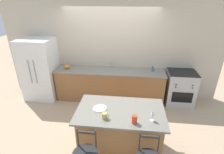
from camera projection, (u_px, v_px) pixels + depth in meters
ground_plane at (108, 105)px, 4.83m from camera, size 18.00×18.00×0.00m
wall_back at (111, 51)px, 4.86m from camera, size 6.00×0.07×2.70m
back_counter at (110, 85)px, 4.96m from camera, size 2.99×0.66×0.89m
sink_faucet at (111, 63)px, 4.89m from camera, size 0.02×0.13×0.22m
kitchen_island at (120, 131)px, 3.24m from camera, size 1.54×0.92×0.93m
refrigerator at (40, 69)px, 4.92m from camera, size 0.90×0.77×1.72m
oven_range at (180, 88)px, 4.74m from camera, size 0.72×0.63×0.94m
dinner_plate at (100, 108)px, 3.09m from camera, size 0.25×0.25×0.02m
wine_glass at (153, 113)px, 2.74m from camera, size 0.07×0.07×0.21m
coffee_mug at (105, 116)px, 2.83m from camera, size 0.12×0.09×0.10m
tumbler_cup at (134, 119)px, 2.72m from camera, size 0.09×0.09×0.14m
pumpkin_decoration at (67, 67)px, 4.85m from camera, size 0.16×0.16×0.15m
soap_bottle at (153, 69)px, 4.69m from camera, size 0.06×0.06×0.14m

